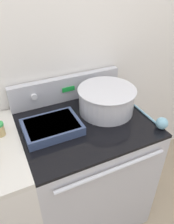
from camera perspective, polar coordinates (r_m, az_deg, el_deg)
The scene contains 7 objects.
kitchen_wall at distance 1.50m, azimuth -6.64°, elevation 15.54°, with size 8.00×0.05×2.50m.
stove_range at distance 1.68m, azimuth -0.39°, elevation -15.15°, with size 0.80×0.69×0.91m.
control_panel at distance 1.55m, azimuth -5.27°, elevation 6.17°, with size 0.80×0.07×0.18m.
mixing_bowl at distance 1.42m, azimuth 5.12°, elevation 3.44°, with size 0.38×0.38×0.17m.
casserole_dish at distance 1.29m, azimuth -9.15°, elevation -3.77°, with size 0.33×0.24×0.05m.
ladle at distance 1.38m, azimuth 18.50°, elevation -2.55°, with size 0.07×0.31×0.07m.
spice_jar_green_cap at distance 1.32m, azimuth -21.89°, elevation -4.20°, with size 0.06×0.06×0.08m.
Camera 1 is at (-0.45, -0.65, 1.74)m, focal length 35.00 mm.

